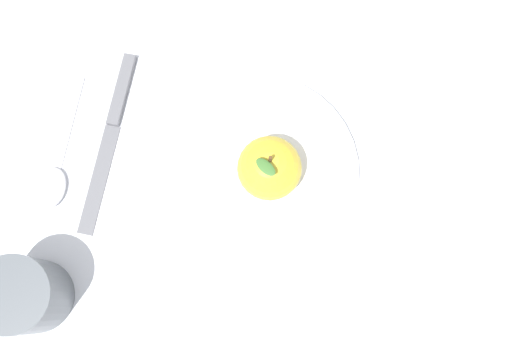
% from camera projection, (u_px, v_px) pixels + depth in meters
% --- Properties ---
extents(ground_plane, '(2.40, 2.40, 0.00)m').
position_uv_depth(ground_plane, '(219.00, 177.00, 0.72)').
color(ground_plane, silver).
extents(dinner_plate, '(0.23, 0.23, 0.02)m').
position_uv_depth(dinner_plate, '(256.00, 172.00, 0.71)').
color(dinner_plate, white).
rests_on(dinner_plate, ground_plane).
extents(apple, '(0.07, 0.07, 0.08)m').
position_uv_depth(apple, '(269.00, 168.00, 0.66)').
color(apple, gold).
rests_on(apple, dinner_plate).
extents(cup, '(0.08, 0.08, 0.08)m').
position_uv_depth(cup, '(24.00, 295.00, 0.64)').
color(cup, '#4C5156').
rests_on(cup, ground_plane).
extents(knife, '(0.21, 0.08, 0.01)m').
position_uv_depth(knife, '(113.00, 125.00, 0.73)').
color(knife, '#59595E').
rests_on(knife, ground_plane).
extents(spoon, '(0.16, 0.07, 0.01)m').
position_uv_depth(spoon, '(55.00, 174.00, 0.71)').
color(spoon, silver).
rests_on(spoon, ground_plane).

